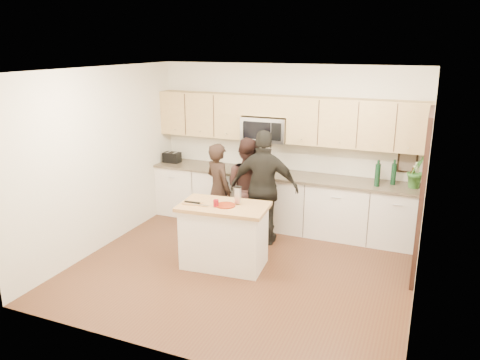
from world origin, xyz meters
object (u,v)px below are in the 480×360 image
at_px(woman_left, 219,189).
at_px(toaster, 172,157).
at_px(woman_center, 248,188).
at_px(island, 224,235).
at_px(woman_right, 264,188).

bearing_deg(woman_left, toaster, 3.32).
distance_m(toaster, woman_left, 1.39).
bearing_deg(toaster, woman_left, -27.02).
xyz_separation_m(woman_left, woman_center, (0.48, 0.08, 0.06)).
xyz_separation_m(island, toaster, (-1.78, 1.66, 0.58)).
relative_size(woman_left, woman_right, 0.84).
distance_m(island, woman_left, 1.22).
xyz_separation_m(island, woman_left, (-0.57, 1.04, 0.30)).
height_order(woman_center, woman_right, woman_right).
distance_m(island, woman_right, 1.08).
bearing_deg(toaster, woman_right, -19.21).
height_order(island, woman_center, woman_center).
distance_m(woman_center, woman_right, 0.38).
bearing_deg(woman_right, toaster, -28.22).
xyz_separation_m(woman_left, woman_right, (0.81, -0.09, 0.14)).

